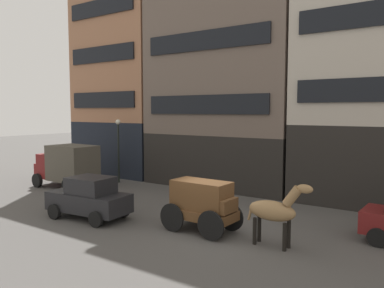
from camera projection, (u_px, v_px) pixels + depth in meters
ground_plane at (211, 231)px, 14.85m from camera, size 120.00×120.00×0.00m
building_far_left at (129, 59)px, 28.53m from camera, size 7.66×5.78×16.97m
building_center_left at (228, 39)px, 23.71m from camera, size 9.98×5.78×18.24m
building_center_right at (374, 27)px, 19.02m from camera, size 7.45×5.78×17.66m
cargo_wagon at (202, 202)px, 14.69m from camera, size 2.94×1.58×1.98m
draft_horse at (275, 211)px, 13.02m from camera, size 2.35×0.65×2.30m
delivery_truck_near at (67, 165)px, 23.01m from camera, size 4.39×2.22×2.62m
sedan_light at (89, 198)px, 16.52m from camera, size 3.83×2.12×1.83m
streetlamp_curbside at (118, 142)px, 24.71m from camera, size 0.32×0.32×4.12m
fire_hydrant_curbside at (178, 185)px, 21.80m from camera, size 0.24×0.24×0.83m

